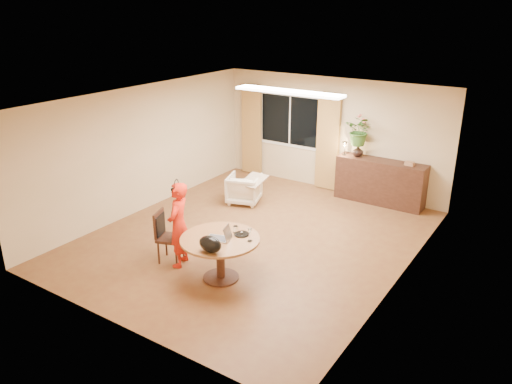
% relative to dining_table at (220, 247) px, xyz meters
% --- Properties ---
extents(floor, '(6.50, 6.50, 0.00)m').
position_rel_dining_table_xyz_m(floor, '(-0.37, 1.49, -0.56)').
color(floor, brown).
rests_on(floor, ground).
extents(ceiling, '(6.50, 6.50, 0.00)m').
position_rel_dining_table_xyz_m(ceiling, '(-0.37, 1.49, 2.04)').
color(ceiling, white).
rests_on(ceiling, wall_back).
extents(wall_back, '(5.50, 0.00, 5.50)m').
position_rel_dining_table_xyz_m(wall_back, '(-0.37, 4.74, 0.74)').
color(wall_back, tan).
rests_on(wall_back, floor).
extents(wall_left, '(0.00, 6.50, 6.50)m').
position_rel_dining_table_xyz_m(wall_left, '(-3.12, 1.49, 0.74)').
color(wall_left, tan).
rests_on(wall_left, floor).
extents(wall_right, '(0.00, 6.50, 6.50)m').
position_rel_dining_table_xyz_m(wall_right, '(2.38, 1.49, 0.74)').
color(wall_right, tan).
rests_on(wall_right, floor).
extents(window, '(1.70, 0.03, 1.30)m').
position_rel_dining_table_xyz_m(window, '(-1.47, 4.72, 0.94)').
color(window, white).
rests_on(window, wall_back).
extents(curtain_left, '(0.55, 0.08, 2.25)m').
position_rel_dining_table_xyz_m(curtain_left, '(-2.52, 4.65, 0.59)').
color(curtain_left, olive).
rests_on(curtain_left, wall_back).
extents(curtain_right, '(0.55, 0.08, 2.25)m').
position_rel_dining_table_xyz_m(curtain_right, '(-0.42, 4.65, 0.59)').
color(curtain_right, olive).
rests_on(curtain_right, wall_back).
extents(ceiling_panel, '(2.20, 0.35, 0.05)m').
position_rel_dining_table_xyz_m(ceiling_panel, '(-0.37, 2.69, 2.01)').
color(ceiling_panel, white).
rests_on(ceiling_panel, ceiling).
extents(dining_table, '(1.25, 1.25, 0.71)m').
position_rel_dining_table_xyz_m(dining_table, '(0.00, 0.00, 0.00)').
color(dining_table, brown).
rests_on(dining_table, floor).
extents(dining_chair, '(0.53, 0.51, 0.89)m').
position_rel_dining_table_xyz_m(dining_chair, '(-1.06, 0.00, -0.11)').
color(dining_chair, black).
rests_on(dining_chair, floor).
extents(child, '(0.62, 0.51, 1.46)m').
position_rel_dining_table_xyz_m(child, '(-0.85, -0.00, 0.17)').
color(child, red).
rests_on(child, floor).
extents(laptop, '(0.42, 0.34, 0.24)m').
position_rel_dining_table_xyz_m(laptop, '(-0.01, -0.04, 0.27)').
color(laptop, '#B7B7BC').
rests_on(laptop, dining_table).
extents(tumbler, '(0.08, 0.08, 0.11)m').
position_rel_dining_table_xyz_m(tumbler, '(0.09, 0.30, 0.21)').
color(tumbler, white).
rests_on(tumbler, dining_table).
extents(wine_glass, '(0.08, 0.08, 0.21)m').
position_rel_dining_table_xyz_m(wine_glass, '(0.45, 0.17, 0.26)').
color(wine_glass, white).
rests_on(wine_glass, dining_table).
extents(pot_lid, '(0.30, 0.30, 0.04)m').
position_rel_dining_table_xyz_m(pot_lid, '(0.21, 0.28, 0.17)').
color(pot_lid, white).
rests_on(pot_lid, dining_table).
extents(handbag, '(0.40, 0.26, 0.25)m').
position_rel_dining_table_xyz_m(handbag, '(0.16, -0.44, 0.28)').
color(handbag, black).
rests_on(handbag, dining_table).
extents(armchair, '(0.86, 0.88, 0.63)m').
position_rel_dining_table_xyz_m(armchair, '(-1.54, 2.87, -0.24)').
color(armchair, beige).
rests_on(armchair, floor).
extents(throw, '(0.47, 0.57, 0.03)m').
position_rel_dining_table_xyz_m(throw, '(-1.28, 2.87, 0.09)').
color(throw, beige).
rests_on(throw, armchair).
extents(sideboard, '(1.93, 0.47, 0.97)m').
position_rel_dining_table_xyz_m(sideboard, '(0.94, 4.50, -0.08)').
color(sideboard, black).
rests_on(sideboard, floor).
extents(vase, '(0.26, 0.26, 0.25)m').
position_rel_dining_table_xyz_m(vase, '(0.38, 4.50, 0.53)').
color(vase, black).
rests_on(vase, sideboard).
extents(bouquet, '(0.62, 0.55, 0.66)m').
position_rel_dining_table_xyz_m(bouquet, '(0.39, 4.50, 0.98)').
color(bouquet, '#356726').
rests_on(bouquet, vase).
extents(book_stack, '(0.21, 0.16, 0.08)m').
position_rel_dining_table_xyz_m(book_stack, '(1.53, 4.50, 0.45)').
color(book_stack, '#94644B').
rests_on(book_stack, sideboard).
extents(desk_lamp, '(0.15, 0.15, 0.31)m').
position_rel_dining_table_xyz_m(desk_lamp, '(0.09, 4.45, 0.56)').
color(desk_lamp, black).
rests_on(desk_lamp, sideboard).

